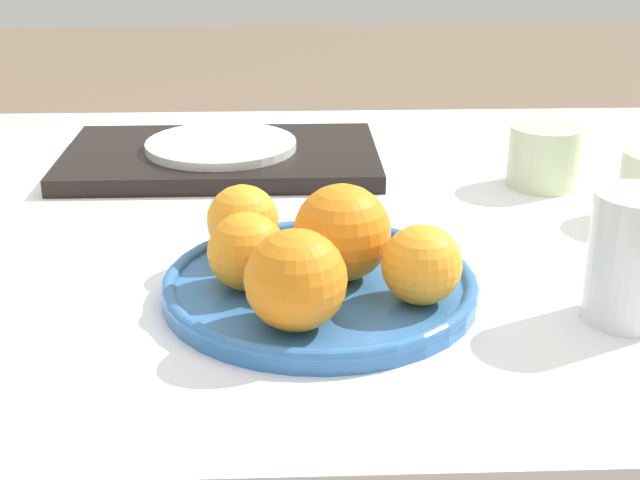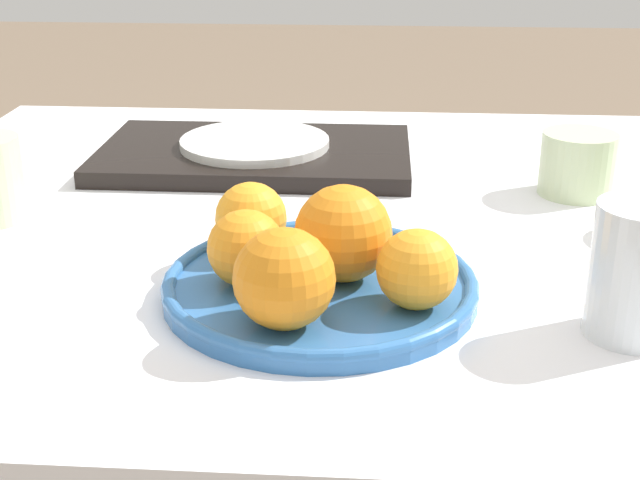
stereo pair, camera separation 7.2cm
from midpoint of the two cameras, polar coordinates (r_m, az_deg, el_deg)
name	(u,v)px [view 2 (the right image)]	position (r m, az deg, el deg)	size (l,w,h in m)	color
fruit_platter	(320,285)	(0.73, 2.80, -2.97)	(0.26, 0.26, 0.02)	#336BAD
orange_0	(251,218)	(0.78, -1.82, 1.38)	(0.06, 0.06, 0.06)	orange
orange_1	(343,233)	(0.72, 4.34, 0.37)	(0.08, 0.08, 0.08)	orange
orange_2	(284,279)	(0.64, 0.87, -2.56)	(0.08, 0.08, 0.08)	orange
orange_3	(417,269)	(0.68, 9.22, -1.92)	(0.06, 0.06, 0.06)	orange
orange_4	(246,248)	(0.71, -1.89, -0.60)	(0.06, 0.06, 0.06)	orange
water_glass	(638,271)	(0.71, 22.44, -1.93)	(0.07, 0.07, 0.10)	silver
serving_tray	(255,155)	(1.08, -2.28, 5.45)	(0.37, 0.23, 0.02)	black
side_plate	(255,143)	(1.07, -2.29, 6.22)	(0.18, 0.18, 0.01)	silver
cup_3	(578,164)	(1.01, 18.15, 4.62)	(0.08, 0.08, 0.07)	beige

